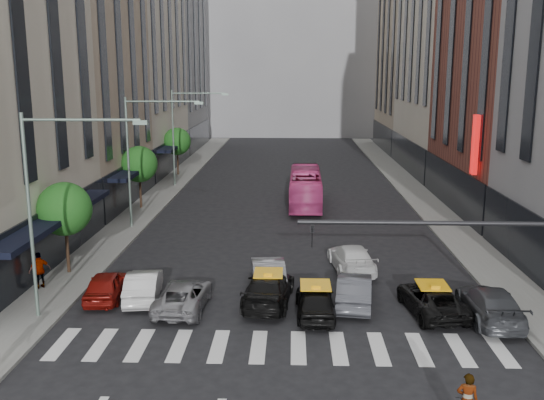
# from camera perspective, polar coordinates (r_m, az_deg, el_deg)

# --- Properties ---
(ground) EXTENTS (160.00, 160.00, 0.00)m
(ground) POSITION_cam_1_polar(r_m,az_deg,el_deg) (23.62, 1.02, -15.25)
(ground) COLOR black
(ground) RESTS_ON ground
(sidewalk_left) EXTENTS (3.00, 96.00, 0.15)m
(sidewalk_left) POSITION_cam_1_polar(r_m,az_deg,el_deg) (53.44, -10.87, 0.17)
(sidewalk_left) COLOR slate
(sidewalk_left) RESTS_ON ground
(sidewalk_right) EXTENTS (3.00, 96.00, 0.15)m
(sidewalk_right) POSITION_cam_1_polar(r_m,az_deg,el_deg) (53.31, 14.02, -0.00)
(sidewalk_right) COLOR slate
(sidewalk_right) RESTS_ON ground
(building_left_b) EXTENTS (8.00, 16.00, 24.00)m
(building_left_b) POSITION_cam_1_polar(r_m,az_deg,el_deg) (51.98, -17.96, 12.72)
(building_left_b) COLOR tan
(building_left_b) RESTS_ON ground
(building_left_c) EXTENTS (8.00, 20.00, 36.00)m
(building_left_c) POSITION_cam_1_polar(r_m,az_deg,el_deg) (69.58, -13.10, 17.61)
(building_left_c) COLOR beige
(building_left_c) RESTS_ON ground
(building_left_d) EXTENTS (8.00, 18.00, 30.00)m
(building_left_d) POSITION_cam_1_polar(r_m,az_deg,el_deg) (87.83, -9.74, 14.54)
(building_left_d) COLOR gray
(building_left_d) RESTS_ON ground
(building_right_b) EXTENTS (8.00, 18.00, 26.00)m
(building_right_b) POSITION_cam_1_polar(r_m,az_deg,el_deg) (50.87, 21.73, 13.62)
(building_right_b) COLOR brown
(building_right_b) RESTS_ON ground
(building_right_d) EXTENTS (8.00, 18.00, 28.00)m
(building_right_d) POSITION_cam_1_polar(r_m,az_deg,el_deg) (87.67, 13.30, 13.75)
(building_right_d) COLOR tan
(building_right_d) RESTS_ON ground
(building_far) EXTENTS (30.00, 10.00, 36.00)m
(building_far) POSITION_cam_1_polar(r_m,az_deg,el_deg) (106.25, 1.84, 15.85)
(building_far) COLOR gray
(building_far) RESTS_ON ground
(tree_near) EXTENTS (2.88, 2.88, 4.95)m
(tree_near) POSITION_cam_1_polar(r_m,az_deg,el_deg) (34.04, -18.94, -0.82)
(tree_near) COLOR black
(tree_near) RESTS_ON sidewalk_left
(tree_mid) EXTENTS (2.88, 2.88, 4.95)m
(tree_mid) POSITION_cam_1_polar(r_m,az_deg,el_deg) (49.06, -12.39, 3.31)
(tree_mid) COLOR black
(tree_mid) RESTS_ON sidewalk_left
(tree_far) EXTENTS (2.88, 2.88, 4.95)m
(tree_far) POSITION_cam_1_polar(r_m,az_deg,el_deg) (64.55, -8.92, 5.46)
(tree_far) COLOR black
(tree_far) RESTS_ON sidewalk_left
(streetlamp_near) EXTENTS (5.38, 0.25, 9.00)m
(streetlamp_near) POSITION_cam_1_polar(r_m,az_deg,el_deg) (27.50, -20.20, 0.96)
(streetlamp_near) COLOR gray
(streetlamp_near) RESTS_ON sidewalk_left
(streetlamp_mid) EXTENTS (5.38, 0.25, 9.00)m
(streetlamp_mid) POSITION_cam_1_polar(r_m,az_deg,el_deg) (42.57, -12.19, 5.09)
(streetlamp_mid) COLOR gray
(streetlamp_mid) RESTS_ON sidewalk_left
(streetlamp_far) EXTENTS (5.38, 0.25, 9.00)m
(streetlamp_far) POSITION_cam_1_polar(r_m,az_deg,el_deg) (58.14, -8.39, 7.01)
(streetlamp_far) COLOR gray
(streetlamp_far) RESTS_ON sidewalk_left
(traffic_signal) EXTENTS (10.10, 0.20, 6.00)m
(traffic_signal) POSITION_cam_1_polar(r_m,az_deg,el_deg) (22.25, 21.35, -5.41)
(traffic_signal) COLOR black
(traffic_signal) RESTS_ON ground
(liberty_sign) EXTENTS (0.30, 0.70, 4.00)m
(liberty_sign) POSITION_cam_1_polar(r_m,az_deg,el_deg) (43.08, 18.58, 4.95)
(liberty_sign) COLOR red
(liberty_sign) RESTS_ON ground
(car_red) EXTENTS (1.96, 4.18, 1.38)m
(car_red) POSITION_cam_1_polar(r_m,az_deg,el_deg) (30.65, -15.33, -7.74)
(car_red) COLOR maroon
(car_red) RESTS_ON ground
(car_white_front) EXTENTS (2.03, 4.48, 1.43)m
(car_white_front) POSITION_cam_1_polar(r_m,az_deg,el_deg) (30.16, -12.00, -7.85)
(car_white_front) COLOR silver
(car_white_front) RESTS_ON ground
(car_silver) EXTENTS (2.39, 4.80, 1.31)m
(car_silver) POSITION_cam_1_polar(r_m,az_deg,el_deg) (28.69, -8.34, -8.88)
(car_silver) COLOR gray
(car_silver) RESTS_ON ground
(taxi_left) EXTENTS (2.61, 5.40, 1.52)m
(taxi_left) POSITION_cam_1_polar(r_m,az_deg,el_deg) (28.95, -0.34, -8.33)
(taxi_left) COLOR black
(taxi_left) RESTS_ON ground
(taxi_center) EXTENTS (1.79, 4.27, 1.44)m
(taxi_center) POSITION_cam_1_polar(r_m,az_deg,el_deg) (27.67, 4.09, -9.43)
(taxi_center) COLOR black
(taxi_center) RESTS_ON ground
(car_grey_mid) EXTENTS (2.12, 4.68, 1.49)m
(car_grey_mid) POSITION_cam_1_polar(r_m,az_deg,el_deg) (29.08, 7.76, -8.38)
(car_grey_mid) COLOR #43444B
(car_grey_mid) RESTS_ON ground
(taxi_right) EXTENTS (2.82, 5.03, 1.33)m
(taxi_right) POSITION_cam_1_polar(r_m,az_deg,el_deg) (28.85, 14.80, -9.02)
(taxi_right) COLOR black
(taxi_right) RESTS_ON ground
(car_grey_curb) EXTENTS (2.19, 5.21, 1.50)m
(car_grey_curb) POSITION_cam_1_polar(r_m,az_deg,el_deg) (28.84, 19.83, -9.17)
(car_grey_curb) COLOR #3E4146
(car_grey_curb) RESTS_ON ground
(car_row2_left) EXTENTS (2.10, 4.80, 1.53)m
(car_row2_left) POSITION_cam_1_polar(r_m,az_deg,el_deg) (31.25, -0.39, -6.77)
(car_row2_left) COLOR gray
(car_row2_left) RESTS_ON ground
(car_row2_right) EXTENTS (2.61, 5.22, 1.46)m
(car_row2_right) POSITION_cam_1_polar(r_m,az_deg,el_deg) (33.90, 7.50, -5.43)
(car_row2_right) COLOR white
(car_row2_right) RESTS_ON ground
(bus) EXTENTS (2.64, 10.64, 2.96)m
(bus) POSITION_cam_1_polar(r_m,az_deg,el_deg) (49.74, 3.16, 1.14)
(bus) COLOR #DD418B
(bus) RESTS_ON ground
(rider) EXTENTS (0.72, 0.55, 1.76)m
(rider) POSITION_cam_1_polar(r_m,az_deg,el_deg) (19.73, 18.03, -15.74)
(rider) COLOR gray
(rider) RESTS_ON motorcycle
(pedestrian_far) EXTENTS (1.10, 1.07, 1.85)m
(pedestrian_far) POSITION_cam_1_polar(r_m,az_deg,el_deg) (32.66, -21.03, -6.18)
(pedestrian_far) COLOR gray
(pedestrian_far) RESTS_ON sidewalk_left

